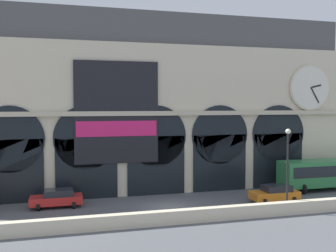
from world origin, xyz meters
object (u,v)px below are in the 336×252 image
bus_east (329,173)px  street_lamp_quayside (288,159)px  car_midwest (57,198)px  car_mideast (275,193)px

bus_east → street_lamp_quayside: bearing=-144.9°
car_midwest → street_lamp_quayside: 19.89m
bus_east → car_mideast: bearing=-158.7°
car_midwest → street_lamp_quayside: street_lamp_quayside is taller
car_midwest → bus_east: bus_east is taller
car_mideast → bus_east: bearing=21.3°
car_mideast → street_lamp_quayside: size_ratio=0.64×
car_midwest → bus_east: bearing=-0.2°
car_midwest → street_lamp_quayside: (18.49, -6.38, 3.61)m
car_midwest → car_mideast: 19.47m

